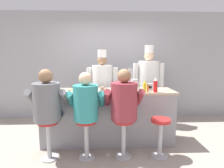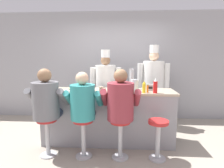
{
  "view_description": "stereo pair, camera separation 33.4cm",
  "coord_description": "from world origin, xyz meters",
  "px_view_note": "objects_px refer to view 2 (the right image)",
  "views": [
    {
      "loc": [
        -0.06,
        -3.04,
        1.58
      ],
      "look_at": [
        0.07,
        0.27,
        1.1
      ],
      "focal_mm": 30.0,
      "sensor_mm": 36.0,
      "label": 1
    },
    {
      "loc": [
        0.28,
        -3.03,
        1.58
      ],
      "look_at": [
        0.07,
        0.27,
        1.1
      ],
      "focal_mm": 30.0,
      "sensor_mm": 36.0,
      "label": 2
    }
  ],
  "objects_px": {
    "mustard_bottle_yellow": "(144,87)",
    "diner_seated_teal": "(83,104)",
    "hot_sauce_bottle_orange": "(147,89)",
    "ketchup_bottle_red": "(155,86)",
    "coffee_mug_blue": "(123,90)",
    "napkin_dispenser_chrome": "(150,87)",
    "diner_seated_maroon": "(120,103)",
    "breakfast_plate": "(71,90)",
    "diner_seated_grey": "(47,102)",
    "coffee_mug_tan": "(101,90)",
    "empty_stool_round": "(158,133)",
    "cup_stack_steel": "(132,79)",
    "cereal_bowl": "(86,90)",
    "cook_in_whites_far": "(153,82)",
    "cook_in_whites_near": "(106,86)",
    "water_pitcher_clear": "(134,86)"
  },
  "relations": [
    {
      "from": "breakfast_plate",
      "to": "cereal_bowl",
      "type": "bearing_deg",
      "value": -16.72
    },
    {
      "from": "hot_sauce_bottle_orange",
      "to": "napkin_dispenser_chrome",
      "type": "bearing_deg",
      "value": 66.1
    },
    {
      "from": "breakfast_plate",
      "to": "diner_seated_grey",
      "type": "distance_m",
      "value": 0.54
    },
    {
      "from": "napkin_dispenser_chrome",
      "to": "diner_seated_maroon",
      "type": "xyz_separation_m",
      "value": [
        -0.52,
        -0.53,
        -0.17
      ]
    },
    {
      "from": "diner_seated_teal",
      "to": "hot_sauce_bottle_orange",
      "type": "bearing_deg",
      "value": 19.98
    },
    {
      "from": "coffee_mug_tan",
      "to": "empty_stool_round",
      "type": "bearing_deg",
      "value": -20.84
    },
    {
      "from": "diner_seated_maroon",
      "to": "coffee_mug_tan",
      "type": "bearing_deg",
      "value": 136.67
    },
    {
      "from": "empty_stool_round",
      "to": "diner_seated_teal",
      "type": "bearing_deg",
      "value": 178.4
    },
    {
      "from": "napkin_dispenser_chrome",
      "to": "diner_seated_maroon",
      "type": "distance_m",
      "value": 0.76
    },
    {
      "from": "napkin_dispenser_chrome",
      "to": "diner_seated_maroon",
      "type": "bearing_deg",
      "value": -134.66
    },
    {
      "from": "diner_seated_teal",
      "to": "empty_stool_round",
      "type": "xyz_separation_m",
      "value": [
        1.16,
        -0.03,
        -0.43
      ]
    },
    {
      "from": "cereal_bowl",
      "to": "cook_in_whites_near",
      "type": "bearing_deg",
      "value": 73.27
    },
    {
      "from": "cereal_bowl",
      "to": "mustard_bottle_yellow",
      "type": "bearing_deg",
      "value": -2.12
    },
    {
      "from": "coffee_mug_tan",
      "to": "cook_in_whites_near",
      "type": "xyz_separation_m",
      "value": [
        -0.01,
        0.91,
        -0.08
      ]
    },
    {
      "from": "hot_sauce_bottle_orange",
      "to": "coffee_mug_blue",
      "type": "relative_size",
      "value": 0.99
    },
    {
      "from": "coffee_mug_blue",
      "to": "cook_in_whites_far",
      "type": "distance_m",
      "value": 1.34
    },
    {
      "from": "ketchup_bottle_red",
      "to": "cereal_bowl",
      "type": "bearing_deg",
      "value": 177.5
    },
    {
      "from": "coffee_mug_blue",
      "to": "cereal_bowl",
      "type": "bearing_deg",
      "value": 174.26
    },
    {
      "from": "hot_sauce_bottle_orange",
      "to": "cook_in_whites_far",
      "type": "relative_size",
      "value": 0.07
    },
    {
      "from": "diner_seated_teal",
      "to": "ketchup_bottle_red",
      "type": "bearing_deg",
      "value": 15.3
    },
    {
      "from": "water_pitcher_clear",
      "to": "diner_seated_maroon",
      "type": "bearing_deg",
      "value": -118.68
    },
    {
      "from": "napkin_dispenser_chrome",
      "to": "cup_stack_steel",
      "type": "bearing_deg",
      "value": 150.21
    },
    {
      "from": "mustard_bottle_yellow",
      "to": "coffee_mug_blue",
      "type": "height_order",
      "value": "mustard_bottle_yellow"
    },
    {
      "from": "coffee_mug_blue",
      "to": "empty_stool_round",
      "type": "distance_m",
      "value": 0.88
    },
    {
      "from": "coffee_mug_blue",
      "to": "cook_in_whites_near",
      "type": "bearing_deg",
      "value": 112.64
    },
    {
      "from": "coffee_mug_tan",
      "to": "napkin_dispenser_chrome",
      "type": "bearing_deg",
      "value": 14.26
    },
    {
      "from": "cup_stack_steel",
      "to": "empty_stool_round",
      "type": "bearing_deg",
      "value": -62.95
    },
    {
      "from": "ketchup_bottle_red",
      "to": "diner_seated_teal",
      "type": "height_order",
      "value": "diner_seated_teal"
    },
    {
      "from": "diner_seated_grey",
      "to": "cook_in_whites_near",
      "type": "distance_m",
      "value": 1.47
    },
    {
      "from": "water_pitcher_clear",
      "to": "diner_seated_grey",
      "type": "relative_size",
      "value": 0.15
    },
    {
      "from": "hot_sauce_bottle_orange",
      "to": "cook_in_whites_near",
      "type": "distance_m",
      "value": 1.17
    },
    {
      "from": "mustard_bottle_yellow",
      "to": "diner_seated_teal",
      "type": "distance_m",
      "value": 1.05
    },
    {
      "from": "water_pitcher_clear",
      "to": "cook_in_whites_near",
      "type": "xyz_separation_m",
      "value": [
        -0.58,
        0.79,
        -0.13
      ]
    },
    {
      "from": "empty_stool_round",
      "to": "cereal_bowl",
      "type": "bearing_deg",
      "value": 161.31
    },
    {
      "from": "cup_stack_steel",
      "to": "coffee_mug_tan",
      "type": "bearing_deg",
      "value": -142.67
    },
    {
      "from": "hot_sauce_bottle_orange",
      "to": "ketchup_bottle_red",
      "type": "bearing_deg",
      "value": -26.33
    },
    {
      "from": "cook_in_whites_far",
      "to": "coffee_mug_blue",
      "type": "bearing_deg",
      "value": -120.52
    },
    {
      "from": "ketchup_bottle_red",
      "to": "napkin_dispenser_chrome",
      "type": "relative_size",
      "value": 2.15
    },
    {
      "from": "breakfast_plate",
      "to": "cook_in_whites_far",
      "type": "bearing_deg",
      "value": 31.79
    },
    {
      "from": "mustard_bottle_yellow",
      "to": "breakfast_plate",
      "type": "distance_m",
      "value": 1.3
    },
    {
      "from": "cook_in_whites_near",
      "to": "cup_stack_steel",
      "type": "bearing_deg",
      "value": -42.89
    },
    {
      "from": "hot_sauce_bottle_orange",
      "to": "diner_seated_grey",
      "type": "xyz_separation_m",
      "value": [
        -1.61,
        -0.37,
        -0.17
      ]
    },
    {
      "from": "ketchup_bottle_red",
      "to": "cereal_bowl",
      "type": "relative_size",
      "value": 1.52
    },
    {
      "from": "coffee_mug_blue",
      "to": "diner_seated_grey",
      "type": "bearing_deg",
      "value": -165.93
    },
    {
      "from": "mustard_bottle_yellow",
      "to": "coffee_mug_tan",
      "type": "xyz_separation_m",
      "value": [
        -0.72,
        -0.02,
        -0.04
      ]
    },
    {
      "from": "diner_seated_grey",
      "to": "mustard_bottle_yellow",
      "type": "bearing_deg",
      "value": 11.94
    },
    {
      "from": "cereal_bowl",
      "to": "diner_seated_grey",
      "type": "relative_size",
      "value": 0.12
    },
    {
      "from": "empty_stool_round",
      "to": "coffee_mug_blue",
      "type": "bearing_deg",
      "value": 148.26
    },
    {
      "from": "ketchup_bottle_red",
      "to": "diner_seated_grey",
      "type": "xyz_separation_m",
      "value": [
        -1.74,
        -0.31,
        -0.23
      ]
    },
    {
      "from": "diner_seated_teal",
      "to": "cook_in_whites_near",
      "type": "bearing_deg",
      "value": 79.09
    }
  ]
}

